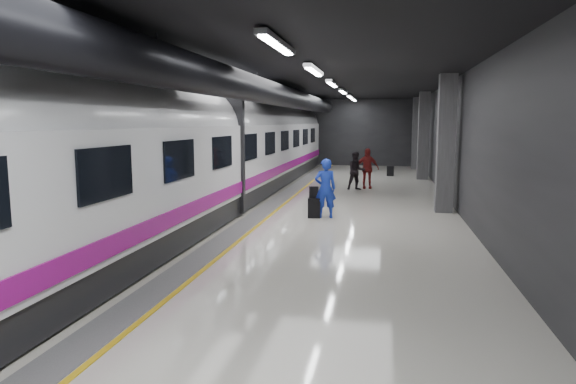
{
  "coord_description": "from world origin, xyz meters",
  "views": [
    {
      "loc": [
        2.58,
        -15.48,
        2.97
      ],
      "look_at": [
        0.19,
        -2.76,
        1.19
      ],
      "focal_mm": 32.0,
      "sensor_mm": 36.0,
      "label": 1
    }
  ],
  "objects": [
    {
      "name": "shoulder_bag",
      "position": [
        0.46,
        0.16,
        0.8
      ],
      "size": [
        0.3,
        0.23,
        0.36
      ],
      "primitive_type": "cube",
      "rotation": [
        0.0,
        0.0,
        0.38
      ],
      "color": "black",
      "rests_on": "suitcase_main"
    },
    {
      "name": "traveler_far_b",
      "position": [
        1.83,
        7.67,
        0.9
      ],
      "size": [
        1.11,
        0.6,
        1.8
      ],
      "primitive_type": "imported",
      "rotation": [
        0.0,
        0.0,
        0.16
      ],
      "color": "#9C2A16",
      "rests_on": "ground"
    },
    {
      "name": "traveler_far_a",
      "position": [
        1.39,
        7.06,
        0.84
      ],
      "size": [
        0.98,
        0.88,
        1.67
      ],
      "primitive_type": "imported",
      "rotation": [
        0.0,
        0.0,
        0.35
      ],
      "color": "black",
      "rests_on": "ground"
    },
    {
      "name": "ground",
      "position": [
        0.0,
        0.0,
        0.0
      ],
      "size": [
        40.0,
        40.0,
        0.0
      ],
      "primitive_type": "plane",
      "color": "beige",
      "rests_on": "ground"
    },
    {
      "name": "train",
      "position": [
        -3.25,
        -0.0,
        2.07
      ],
      "size": [
        3.05,
        38.0,
        4.05
      ],
      "color": "black",
      "rests_on": "ground"
    },
    {
      "name": "platform_hall",
      "position": [
        -0.29,
        0.96,
        3.54
      ],
      "size": [
        10.02,
        40.02,
        4.51
      ],
      "color": "black",
      "rests_on": "ground"
    },
    {
      "name": "traveler_main",
      "position": [
        0.81,
        0.2,
        0.92
      ],
      "size": [
        0.77,
        0.61,
        1.85
      ],
      "primitive_type": "imported",
      "rotation": [
        0.0,
        0.0,
        3.43
      ],
      "color": "#1A20C8",
      "rests_on": "ground"
    },
    {
      "name": "suitcase_far",
      "position": [
        2.94,
        13.31,
        0.27
      ],
      "size": [
        0.39,
        0.26,
        0.54
      ],
      "primitive_type": "cube",
      "rotation": [
        0.0,
        0.0,
        -0.07
      ],
      "color": "black",
      "rests_on": "ground"
    },
    {
      "name": "suitcase_main",
      "position": [
        0.47,
        0.13,
        0.31
      ],
      "size": [
        0.41,
        0.29,
        0.62
      ],
      "primitive_type": "cube",
      "rotation": [
        0.0,
        0.0,
        0.12
      ],
      "color": "black",
      "rests_on": "ground"
    }
  ]
}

